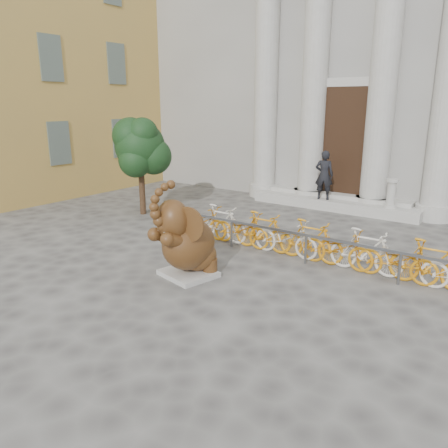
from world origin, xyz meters
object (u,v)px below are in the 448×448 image
Objects in this scene: bike_rack at (311,241)px; elephant_statue at (186,242)px; tree at (140,148)px; pedestrian at (324,175)px.

elephant_statue is at bearing -125.07° from bike_rack.
tree is at bearing 157.88° from elephant_statue.
elephant_statue is at bearing 77.28° from pedestrian.
tree is 1.87× the size of pedestrian.
bike_rack is 5.51m from pedestrian.
tree reaches higher than elephant_statue.
pedestrian is at bearing 110.60° from bike_rack.
bike_rack is 6.83m from tree.
tree is at bearing 28.62° from pedestrian.
bike_rack is 2.64× the size of tree.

